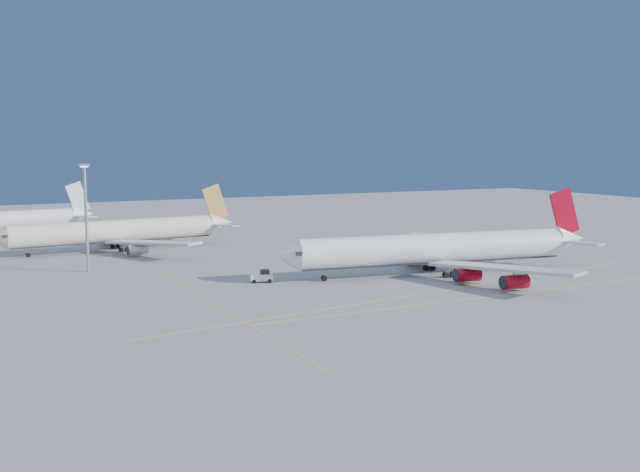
{
  "coord_description": "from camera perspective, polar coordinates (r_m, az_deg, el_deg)",
  "views": [
    {
      "loc": [
        -79.35,
        -115.03,
        27.61
      ],
      "look_at": [
        -5.22,
        30.65,
        7.0
      ],
      "focal_mm": 40.0,
      "sensor_mm": 36.0,
      "label": 1
    }
  ],
  "objects": [
    {
      "name": "airliner_virgin",
      "position": [
        156.87,
        9.69,
        -1.0
      ],
      "size": [
        74.41,
        66.24,
        18.39
      ],
      "rotation": [
        0.0,
        0.0,
        -0.15
      ],
      "color": "white",
      "rests_on": "ground"
    },
    {
      "name": "light_mast",
      "position": [
        164.41,
        -18.23,
        2.1
      ],
      "size": [
        2.06,
        2.06,
        23.83
      ],
      "color": "gray",
      "rests_on": "ground"
    },
    {
      "name": "airliner_etihad",
      "position": [
        197.18,
        -15.67,
        0.39
      ],
      "size": [
        65.38,
        60.24,
        17.06
      ],
      "rotation": [
        0.0,
        0.0,
        0.07
      ],
      "color": "beige",
      "rests_on": "ground"
    },
    {
      "name": "taxiway_lines",
      "position": [
        140.25,
        1.05,
        -4.16
      ],
      "size": [
        118.86,
        140.0,
        0.02
      ],
      "color": "yellow",
      "rests_on": "ground"
    },
    {
      "name": "pushback_tug",
      "position": [
        146.37,
        -4.65,
        -3.24
      ],
      "size": [
        5.03,
        3.9,
        2.56
      ],
      "rotation": [
        0.0,
        0.0,
        -0.32
      ],
      "color": "white",
      "rests_on": "ground"
    },
    {
      "name": "ground",
      "position": [
        142.44,
        7.5,
        -4.05
      ],
      "size": [
        500.0,
        500.0,
        0.0
      ],
      "primitive_type": "plane",
      "color": "slate",
      "rests_on": "ground"
    }
  ]
}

